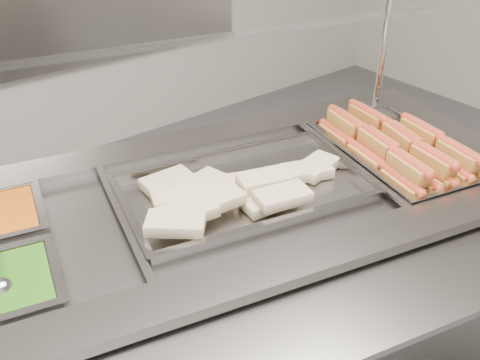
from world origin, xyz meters
TOP-DOWN VIEW (x-y plane):
  - steam_counter at (-0.06, 0.43)m, footprint 1.99×1.23m
  - tray_rail at (-0.18, -0.05)m, footprint 1.78×0.75m
  - sneeze_guard at (-0.01, 0.64)m, footprint 1.64×0.66m
  - pan_hotdogs at (0.54, 0.29)m, footprint 0.45×0.60m
  - pan_wraps at (-0.00, 0.42)m, footprint 0.74×0.54m
  - hotdogs_in_buns at (0.52, 0.28)m, footprint 0.36×0.56m
  - tortilla_wraps at (-0.05, 0.42)m, footprint 0.68×0.40m
  - serving_spoon at (-0.68, 0.43)m, footprint 0.07×0.18m

SIDE VIEW (x-z plane):
  - steam_counter at x=-0.06m, z-range 0.00..0.88m
  - tray_rail at x=-0.18m, z-range 0.81..0.86m
  - pan_hotdogs at x=0.54m, z-range 0.79..0.89m
  - pan_wraps at x=0.00m, z-range 0.82..0.89m
  - tortilla_wraps at x=-0.05m, z-range 0.85..0.92m
  - hotdogs_in_buns at x=0.52m, z-range 0.83..0.95m
  - serving_spoon at x=-0.68m, z-range 0.83..0.96m
  - sneeze_guard at x=-0.01m, z-range 1.02..1.46m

